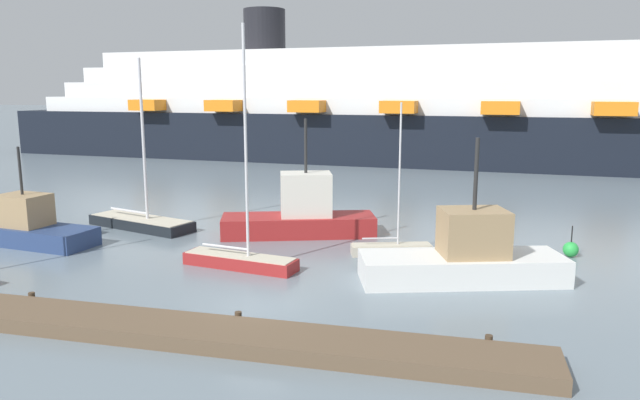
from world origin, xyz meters
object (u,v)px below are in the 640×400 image
(sailboat_1, at_px, (392,247))
(fishing_boat_1, at_px, (301,214))
(fishing_boat_0, at_px, (29,227))
(sailboat_0, at_px, (240,257))
(fishing_boat_2, at_px, (465,258))
(channel_buoy_0, at_px, (571,249))
(cruise_ship, at_px, (409,112))
(sailboat_2, at_px, (141,220))

(sailboat_1, relative_size, fishing_boat_1, 0.84)
(sailboat_1, height_order, fishing_boat_0, sailboat_1)
(sailboat_1, xyz_separation_m, fishing_boat_0, (-19.30, -2.46, 0.53))
(sailboat_0, height_order, fishing_boat_2, sailboat_0)
(fishing_boat_0, xyz_separation_m, channel_buoy_0, (28.01, 4.19, -0.54))
(sailboat_1, distance_m, cruise_ship, 41.65)
(fishing_boat_2, xyz_separation_m, cruise_ship, (-6.62, 44.64, 4.75))
(sailboat_0, distance_m, channel_buoy_0, 16.31)
(fishing_boat_0, distance_m, channel_buoy_0, 28.33)
(channel_buoy_0, bearing_deg, cruise_ship, 106.60)
(sailboat_0, relative_size, channel_buoy_0, 6.96)
(fishing_boat_1, height_order, cruise_ship, cruise_ship)
(fishing_boat_2, bearing_deg, fishing_boat_0, 160.58)
(fishing_boat_1, xyz_separation_m, channel_buoy_0, (14.26, -1.18, -0.83))
(fishing_boat_1, distance_m, fishing_boat_2, 11.12)
(fishing_boat_0, bearing_deg, sailboat_1, -165.51)
(sailboat_1, bearing_deg, sailboat_2, 153.89)
(fishing_boat_0, distance_m, fishing_boat_2, 22.90)
(fishing_boat_1, relative_size, fishing_boat_2, 0.99)
(sailboat_0, height_order, sailboat_1, sailboat_0)
(sailboat_2, height_order, cruise_ship, cruise_ship)
(fishing_boat_0, bearing_deg, fishing_boat_2, -175.26)
(sailboat_1, bearing_deg, fishing_boat_1, 134.74)
(fishing_boat_2, xyz_separation_m, channel_buoy_0, (5.14, 5.18, -0.67))
(fishing_boat_0, height_order, fishing_boat_2, fishing_boat_2)
(fishing_boat_2, relative_size, cruise_ship, 0.09)
(sailboat_1, bearing_deg, fishing_boat_0, 169.68)
(sailboat_2, bearing_deg, sailboat_1, 9.16)
(fishing_boat_1, bearing_deg, fishing_boat_0, -177.01)
(sailboat_1, distance_m, fishing_boat_2, 5.01)
(sailboat_0, relative_size, sailboat_2, 1.10)
(sailboat_1, xyz_separation_m, sailboat_2, (-15.39, 2.31, 0.07))
(sailboat_0, relative_size, fishing_boat_0, 1.45)
(sailboat_2, relative_size, fishing_boat_2, 1.09)
(fishing_boat_1, relative_size, channel_buoy_0, 5.73)
(sailboat_0, bearing_deg, channel_buoy_0, 29.89)
(sailboat_1, bearing_deg, cruise_ship, 76.65)
(channel_buoy_0, bearing_deg, sailboat_2, 178.63)
(sailboat_1, height_order, channel_buoy_0, sailboat_1)
(fishing_boat_0, relative_size, channel_buoy_0, 4.79)
(sailboat_2, bearing_deg, channel_buoy_0, 16.32)
(sailboat_0, xyz_separation_m, sailboat_1, (6.59, 3.90, -0.13))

